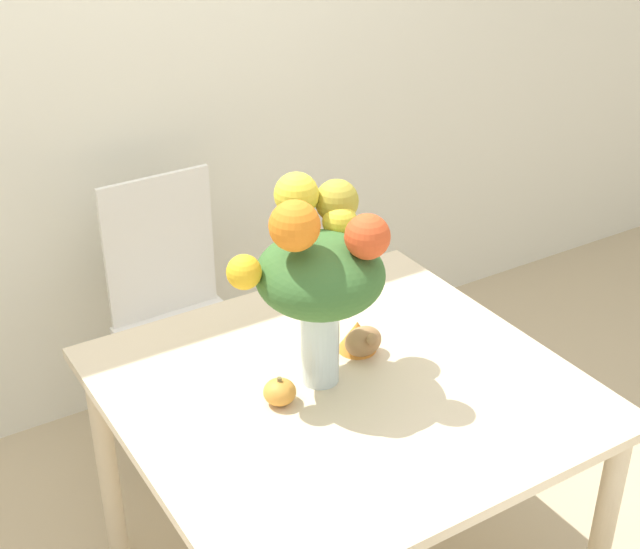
{
  "coord_description": "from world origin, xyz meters",
  "views": [
    {
      "loc": [
        -1.04,
        -1.57,
        2.11
      ],
      "look_at": [
        -0.04,
        0.05,
        1.07
      ],
      "focal_mm": 50.0,
      "sensor_mm": 36.0,
      "label": 1
    }
  ],
  "objects_px": {
    "turkey_figurine": "(360,338)",
    "dining_chair_near_window": "(180,317)",
    "flower_vase": "(318,268)",
    "pumpkin": "(280,392)"
  },
  "relations": [
    {
      "from": "turkey_figurine",
      "to": "dining_chair_near_window",
      "type": "distance_m",
      "value": 0.9
    },
    {
      "from": "flower_vase",
      "to": "pumpkin",
      "type": "xyz_separation_m",
      "value": [
        -0.14,
        -0.05,
        -0.29
      ]
    },
    {
      "from": "flower_vase",
      "to": "dining_chair_near_window",
      "type": "xyz_separation_m",
      "value": [
        -0.03,
        0.86,
        -0.58
      ]
    },
    {
      "from": "dining_chair_near_window",
      "to": "pumpkin",
      "type": "bearing_deg",
      "value": -98.28
    },
    {
      "from": "flower_vase",
      "to": "turkey_figurine",
      "type": "xyz_separation_m",
      "value": [
        0.16,
        0.04,
        -0.28
      ]
    },
    {
      "from": "flower_vase",
      "to": "dining_chair_near_window",
      "type": "distance_m",
      "value": 1.04
    },
    {
      "from": "pumpkin",
      "to": "turkey_figurine",
      "type": "distance_m",
      "value": 0.31
    },
    {
      "from": "turkey_figurine",
      "to": "dining_chair_near_window",
      "type": "height_order",
      "value": "dining_chair_near_window"
    },
    {
      "from": "dining_chair_near_window",
      "to": "flower_vase",
      "type": "bearing_deg",
      "value": -89.27
    },
    {
      "from": "pumpkin",
      "to": "dining_chair_near_window",
      "type": "bearing_deg",
      "value": 83.09
    }
  ]
}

